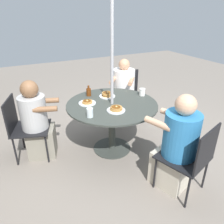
{
  "coord_description": "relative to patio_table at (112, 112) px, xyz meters",
  "views": [
    {
      "loc": [
        -2.41,
        1.21,
        1.91
      ],
      "look_at": [
        0.0,
        0.0,
        0.6
      ],
      "focal_mm": 35.0,
      "sensor_mm": 36.0,
      "label": 1
    }
  ],
  "objects": [
    {
      "name": "ground_plane",
      "position": [
        0.0,
        0.0,
        -0.59
      ],
      "size": [
        12.0,
        12.0,
        0.0
      ],
      "primitive_type": "plane",
      "color": "gray"
    },
    {
      "name": "patio_table",
      "position": [
        0.0,
        0.0,
        0.0
      ],
      "size": [
        1.23,
        1.23,
        0.73
      ],
      "color": "#383D38",
      "rests_on": "ground"
    },
    {
      "name": "umbrella_pole",
      "position": [
        0.0,
        0.0,
        0.46
      ],
      "size": [
        0.04,
        0.04,
        2.11
      ],
      "primitive_type": "cylinder",
      "color": "#ADADB2",
      "rests_on": "ground"
    },
    {
      "name": "patio_chair_north",
      "position": [
        0.38,
        1.13,
        -0.1
      ],
      "size": [
        0.6,
        0.6,
        0.86
      ],
      "rotation": [
        0.0,
        0.0,
        -3.46
      ],
      "color": "black",
      "rests_on": "ground"
    },
    {
      "name": "diner_north",
      "position": [
        0.32,
        0.96,
        -0.09
      ],
      "size": [
        0.46,
        0.54,
        1.1
      ],
      "rotation": [
        0.0,
        0.0,
        -3.46
      ],
      "color": "gray",
      "rests_on": "ground"
    },
    {
      "name": "patio_chair_east",
      "position": [
        -1.13,
        -0.37,
        -0.1
      ],
      "size": [
        0.59,
        0.59,
        0.86
      ],
      "rotation": [
        0.0,
        0.0,
        -1.26
      ],
      "color": "black",
      "rests_on": "ground"
    },
    {
      "name": "diner_east",
      "position": [
        -0.96,
        -0.31,
        -0.08
      ],
      "size": [
        0.58,
        0.5,
        1.14
      ],
      "rotation": [
        0.0,
        0.0,
        -1.26
      ],
      "color": "beige",
      "rests_on": "ground"
    },
    {
      "name": "patio_chair_south",
      "position": [
        0.93,
        -0.74,
        -0.1
      ],
      "size": [
        0.66,
        0.66,
        0.86
      ],
      "rotation": [
        0.0,
        0.0,
        0.9
      ],
      "color": "black",
      "rests_on": "ground"
    },
    {
      "name": "diner_south",
      "position": [
        0.79,
        -0.62,
        -0.1
      ],
      "size": [
        0.64,
        0.61,
        1.11
      ],
      "rotation": [
        0.0,
        0.0,
        0.9
      ],
      "color": "slate",
      "rests_on": "ground"
    },
    {
      "name": "pancake_plate_a",
      "position": [
        -0.23,
        0.06,
        0.16
      ],
      "size": [
        0.23,
        0.23,
        0.07
      ],
      "color": "white",
      "rests_on": "patio_table"
    },
    {
      "name": "pancake_plate_b",
      "position": [
        0.15,
        0.3,
        0.15
      ],
      "size": [
        0.23,
        0.23,
        0.05
      ],
      "color": "white",
      "rests_on": "patio_table"
    },
    {
      "name": "pancake_plate_c",
      "position": [
        0.25,
        -0.05,
        0.16
      ],
      "size": [
        0.23,
        0.23,
        0.08
      ],
      "color": "white",
      "rests_on": "patio_table"
    },
    {
      "name": "syrup_bottle",
      "position": [
        0.41,
        0.18,
        0.2
      ],
      "size": [
        0.09,
        0.07,
        0.15
      ],
      "color": "#602D0F",
      "rests_on": "patio_table"
    },
    {
      "name": "coffee_cup",
      "position": [
        0.07,
        -0.53,
        0.19
      ],
      "size": [
        0.09,
        0.09,
        0.1
      ],
      "color": "white",
      "rests_on": "patio_table"
    },
    {
      "name": "drinking_glass_a",
      "position": [
        -0.24,
        0.41,
        0.19
      ],
      "size": [
        0.08,
        0.08,
        0.11
      ],
      "primitive_type": "cylinder",
      "color": "silver",
      "rests_on": "patio_table"
    }
  ]
}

